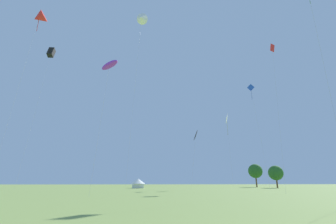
{
  "coord_description": "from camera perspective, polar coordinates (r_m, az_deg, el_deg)",
  "views": [
    {
      "loc": [
        -4.28,
        -3.69,
        1.61
      ],
      "look_at": [
        0.0,
        32.0,
        12.37
      ],
      "focal_mm": 25.15,
      "sensor_mm": 36.0,
      "label": 1
    }
  ],
  "objects": [
    {
      "name": "tree_distant_left",
      "position": [
        88.68,
        20.4,
        -13.27
      ],
      "size": [
        4.74,
        4.74,
        7.71
      ],
      "color": "brown",
      "rests_on": "ground"
    },
    {
      "name": "kite_green_diamond",
      "position": [
        32.21,
        31.15,
        22.17
      ],
      "size": [
        1.39,
        0.87,
        22.45
      ],
      "color": "green",
      "rests_on": "ground"
    },
    {
      "name": "kite_white_delta",
      "position": [
        56.7,
        -6.47,
        21.68
      ],
      "size": [
        3.19,
        3.5,
        38.32
      ],
      "color": "white",
      "rests_on": "ground"
    },
    {
      "name": "kite_purple_parafoil",
      "position": [
        35.51,
        -13.97,
        10.96
      ],
      "size": [
        3.47,
        3.9,
        18.46
      ],
      "color": "purple",
      "rests_on": "ground"
    },
    {
      "name": "kite_black_diamond",
      "position": [
        55.14,
        6.72,
        -5.65
      ],
      "size": [
        2.44,
        3.41,
        13.35
      ],
      "color": "black",
      "rests_on": "ground"
    },
    {
      "name": "kite_white_diamond",
      "position": [
        67.32,
        14.06,
        -1.8
      ],
      "size": [
        1.19,
        3.7,
        20.06
      ],
      "color": "white",
      "rests_on": "ground"
    },
    {
      "name": "kite_black_box",
      "position": [
        70.56,
        -26.46,
        12.77
      ],
      "size": [
        2.76,
        3.38,
        35.75
      ],
      "color": "black",
      "rests_on": "ground"
    },
    {
      "name": "tree_distant_right",
      "position": [
        80.55,
        24.65,
        -13.27
      ],
      "size": [
        4.36,
        4.36,
        6.53
      ],
      "color": "brown",
      "rests_on": "ground"
    },
    {
      "name": "kite_red_diamond",
      "position": [
        47.55,
        24.03,
        13.15
      ],
      "size": [
        2.26,
        2.22,
        25.85
      ],
      "color": "red",
      "rests_on": "ground"
    },
    {
      "name": "kite_red_delta",
      "position": [
        59.89,
        -28.75,
        19.43
      ],
      "size": [
        3.9,
        2.6,
        36.52
      ],
      "color": "red",
      "rests_on": "ground"
    },
    {
      "name": "festival_tent_center",
      "position": [
        70.6,
        -7.28,
        -16.66
      ],
      "size": [
        4.06,
        4.06,
        2.64
      ],
      "color": "white",
      "rests_on": "ground"
    },
    {
      "name": "kite_blue_diamond",
      "position": [
        60.32,
        19.56,
        4.81
      ],
      "size": [
        2.3,
        1.15,
        24.46
      ],
      "color": "blue",
      "rests_on": "ground"
    }
  ]
}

